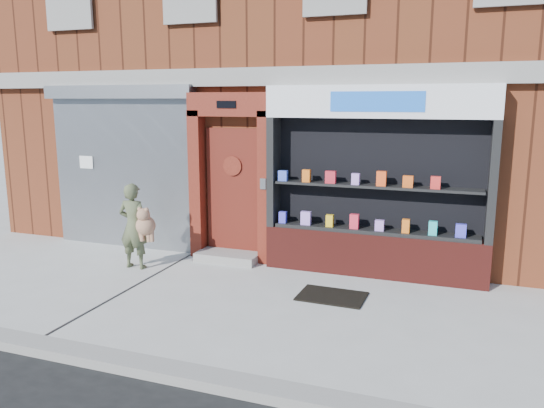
% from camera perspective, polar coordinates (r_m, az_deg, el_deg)
% --- Properties ---
extents(ground, '(80.00, 80.00, 0.00)m').
position_cam_1_polar(ground, '(7.63, -4.89, -10.22)').
color(ground, '#9E9E99').
rests_on(ground, ground).
extents(curb, '(60.00, 0.30, 0.12)m').
position_cam_1_polar(curb, '(5.90, -14.04, -16.56)').
color(curb, gray).
rests_on(curb, ground).
extents(building, '(12.00, 8.16, 8.00)m').
position_cam_1_polar(building, '(12.85, 6.53, 16.51)').
color(building, '#5F2815').
rests_on(building, ground).
extents(shutter_bay, '(3.10, 0.30, 3.04)m').
position_cam_1_polar(shutter_bay, '(10.36, -15.77, 4.86)').
color(shutter_bay, gray).
rests_on(shutter_bay, ground).
extents(red_door_bay, '(1.52, 0.58, 2.90)m').
position_cam_1_polar(red_door_bay, '(9.21, -4.43, 2.88)').
color(red_door_bay, '#56180E').
rests_on(red_door_bay, ground).
extents(pharmacy_bay, '(3.50, 0.41, 3.00)m').
position_cam_1_polar(pharmacy_bay, '(8.46, 11.04, 1.40)').
color(pharmacy_bay, '#5D1B16').
rests_on(pharmacy_bay, ground).
extents(woman, '(0.69, 0.38, 1.44)m').
position_cam_1_polar(woman, '(9.06, -14.48, -2.27)').
color(woman, '#4C5437').
rests_on(woman, ground).
extents(doormat, '(0.96, 0.68, 0.02)m').
position_cam_1_polar(doormat, '(7.74, 6.45, -9.83)').
color(doormat, black).
rests_on(doormat, ground).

